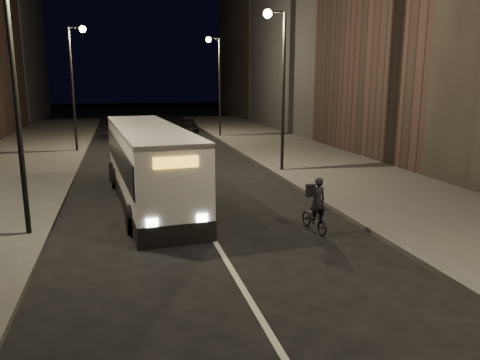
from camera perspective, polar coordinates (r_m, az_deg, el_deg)
ground at (r=12.52m, az=-1.06°, el=-10.82°), size 180.00×180.00×0.00m
sidewalk_right at (r=27.98m, az=9.38°, el=2.13°), size 7.00×70.00×0.16m
sidewalk_left at (r=26.34m, az=-26.91°, el=0.34°), size 7.00×70.00×0.16m
building_row_right at (r=43.33m, az=11.99°, el=19.39°), size 8.00×61.00×21.00m
streetlight_right_mid at (r=24.55m, az=4.75°, el=13.25°), size 1.20×0.44×8.12m
streetlight_right_far at (r=40.02m, az=-2.89°, el=12.86°), size 1.20×0.44×8.12m
streetlight_left_near at (r=15.46m, az=-25.04°, el=12.82°), size 1.20×0.44×8.12m
streetlight_left_far at (r=33.33m, az=-19.41°, el=12.34°), size 1.20×0.44×8.12m
city_bus at (r=19.27m, az=-11.05°, el=2.31°), size 3.36×11.47×3.05m
cyclist_on_bicycle at (r=15.45m, az=9.16°, el=-4.05°), size 0.71×1.64×1.84m
car_near at (r=34.25m, az=-8.16°, el=4.90°), size 1.50×3.61×1.22m
car_mid at (r=41.52m, az=-14.51°, el=5.90°), size 1.58×3.78×1.22m
car_far at (r=44.42m, az=-6.20°, el=6.54°), size 1.81×3.93×1.11m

